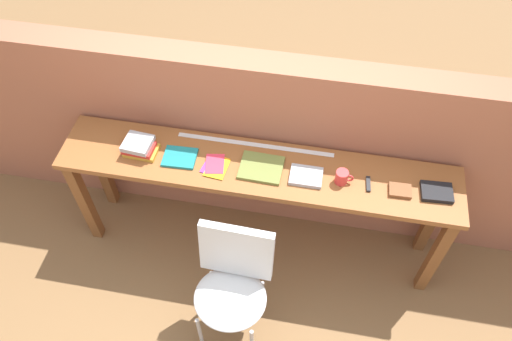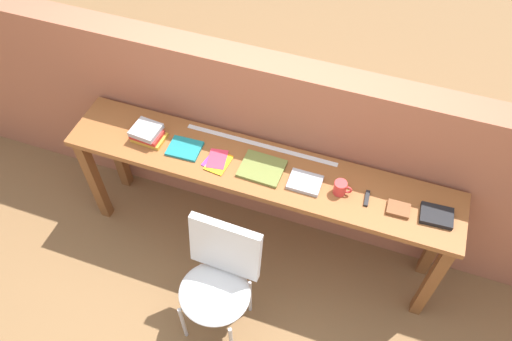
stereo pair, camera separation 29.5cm
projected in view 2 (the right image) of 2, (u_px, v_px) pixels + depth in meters
name	position (u px, v px, depth m)	size (l,w,h in m)	color
ground_plane	(244.00, 274.00, 3.58)	(40.00, 40.00, 0.00)	brown
brick_wall_back	(275.00, 145.00, 3.39)	(6.00, 0.20, 1.42)	#9E5B42
sideboard	(259.00, 180.00, 3.17)	(2.50, 0.44, 0.88)	brown
chair_white_moulded	(218.00, 278.00, 2.98)	(0.45, 0.47, 0.89)	silver
book_stack_leftmost	(147.00, 134.00, 3.17)	(0.21, 0.18, 0.09)	gold
magazine_cycling	(185.00, 148.00, 3.14)	(0.20, 0.17, 0.02)	#19757A
pamphlet_pile_colourful	(217.00, 161.00, 3.08)	(0.17, 0.20, 0.01)	orange
book_open_centre	(262.00, 168.00, 3.04)	(0.26, 0.22, 0.02)	olive
book_grey_hardcover	(305.00, 182.00, 2.97)	(0.20, 0.15, 0.03)	#9E9EA3
mug	(341.00, 188.00, 2.91)	(0.11, 0.08, 0.09)	red
multitool_folded	(367.00, 198.00, 2.90)	(0.02, 0.11, 0.02)	black
leather_journal_brown	(398.00, 209.00, 2.85)	(0.13, 0.10, 0.02)	brown
book_repair_rightmost	(437.00, 216.00, 2.82)	(0.18, 0.14, 0.03)	black
ruler_metal_back_edge	(261.00, 145.00, 3.17)	(1.01, 0.03, 0.00)	silver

